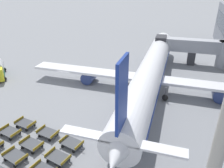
% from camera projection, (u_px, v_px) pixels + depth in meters
% --- Properties ---
extents(ground_plane, '(500.00, 500.00, 0.00)m').
position_uv_depth(ground_plane, '(67.00, 81.00, 42.54)').
color(ground_plane, gray).
extents(jet_bridge, '(17.81, 4.73, 6.09)m').
position_uv_depth(jet_bridge, '(201.00, 49.00, 49.46)').
color(jet_bridge, '#A8AAB2').
rests_on(jet_bridge, ground_plane).
extents(airplane, '(44.36, 47.51, 12.28)m').
position_uv_depth(airplane, '(151.00, 72.00, 38.49)').
color(airplane, white).
rests_on(airplane, ground_plane).
extents(baggage_dolly_row_mid_a_col_b, '(3.26, 2.18, 0.92)m').
position_uv_depth(baggage_dolly_row_mid_a_col_b, '(15.00, 157.00, 23.79)').
color(baggage_dolly_row_mid_a_col_b, '#424449').
rests_on(baggage_dolly_row_mid_a_col_b, ground_plane).
extents(baggage_dolly_row_mid_b_col_a, '(3.25, 2.05, 0.92)m').
position_uv_depth(baggage_dolly_row_mid_b_col_a, '(10.00, 132.00, 27.62)').
color(baggage_dolly_row_mid_b_col_a, '#424449').
rests_on(baggage_dolly_row_mid_b_col_a, ground_plane).
extents(baggage_dolly_row_mid_b_col_b, '(3.26, 2.10, 0.92)m').
position_uv_depth(baggage_dolly_row_mid_b_col_b, '(32.00, 145.00, 25.54)').
color(baggage_dolly_row_mid_b_col_b, '#424449').
rests_on(baggage_dolly_row_mid_b_col_b, ground_plane).
extents(baggage_dolly_row_mid_b_col_c, '(3.26, 2.11, 0.92)m').
position_uv_depth(baggage_dolly_row_mid_b_col_c, '(58.00, 158.00, 23.65)').
color(baggage_dolly_row_mid_b_col_c, '#424449').
rests_on(baggage_dolly_row_mid_b_col_c, ground_plane).
extents(baggage_dolly_row_far_col_a, '(3.24, 1.99, 0.92)m').
position_uv_depth(baggage_dolly_row_far_col_a, '(25.00, 124.00, 29.24)').
color(baggage_dolly_row_far_col_a, '#424449').
rests_on(baggage_dolly_row_far_col_a, ground_plane).
extents(baggage_dolly_row_far_col_b, '(3.25, 2.00, 0.92)m').
position_uv_depth(baggage_dolly_row_far_col_b, '(48.00, 133.00, 27.45)').
color(baggage_dolly_row_far_col_b, '#424449').
rests_on(baggage_dolly_row_far_col_b, ground_plane).
extents(baggage_dolly_row_far_col_c, '(3.26, 2.15, 0.92)m').
position_uv_depth(baggage_dolly_row_far_col_c, '(72.00, 143.00, 25.73)').
color(baggage_dolly_row_far_col_c, '#424449').
rests_on(baggage_dolly_row_far_col_c, ground_plane).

